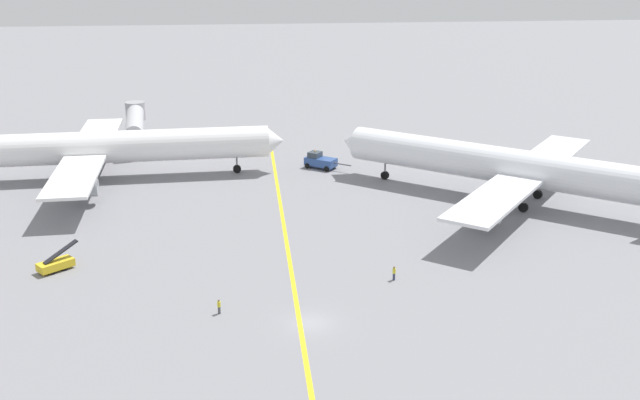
% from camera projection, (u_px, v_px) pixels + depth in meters
% --- Properties ---
extents(ground_plane, '(600.00, 600.00, 0.00)m').
position_uv_depth(ground_plane, '(311.00, 323.00, 73.68)').
color(ground_plane, gray).
extents(taxiway_stripe, '(1.41, 120.00, 0.01)m').
position_uv_depth(taxiway_stripe, '(293.00, 281.00, 82.97)').
color(taxiway_stripe, yellow).
rests_on(taxiway_stripe, ground).
extents(airliner_at_gate_left, '(57.71, 47.07, 16.53)m').
position_uv_depth(airliner_at_gate_left, '(100.00, 148.00, 117.89)').
color(airliner_at_gate_left, white).
rests_on(airliner_at_gate_left, ground).
extents(airliner_being_pushed, '(46.97, 41.81, 15.80)m').
position_uv_depth(airliner_being_pushed, '(513.00, 167.00, 107.04)').
color(airliner_being_pushed, white).
rests_on(airliner_being_pushed, ground).
extents(pushback_tug, '(7.54, 6.05, 2.97)m').
position_uv_depth(pushback_tug, '(320.00, 161.00, 124.76)').
color(pushback_tug, '#2D4C8C').
rests_on(pushback_tug, ground).
extents(gse_belt_loader_portside, '(4.61, 4.06, 3.02)m').
position_uv_depth(gse_belt_loader_portside, '(56.00, 264.00, 85.36)').
color(gse_belt_loader_portside, gold).
rests_on(gse_belt_loader_portside, ground).
extents(ground_crew_wing_walker_right, '(0.36, 0.50, 1.65)m').
position_uv_depth(ground_crew_wing_walker_right, '(394.00, 273.00, 82.90)').
color(ground_crew_wing_walker_right, '#2D3351').
rests_on(ground_crew_wing_walker_right, ground).
extents(ground_crew_marshaller_foreground, '(0.36, 0.50, 1.56)m').
position_uv_depth(ground_crew_marshaller_foreground, '(219.00, 306.00, 75.31)').
color(ground_crew_marshaller_foreground, '#4C4C51').
rests_on(ground_crew_marshaller_foreground, ground).
extents(jet_bridge, '(5.68, 22.37, 6.32)m').
position_uv_depth(jet_bridge, '(135.00, 120.00, 139.38)').
color(jet_bridge, '#B7B7BC').
rests_on(jet_bridge, ground).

